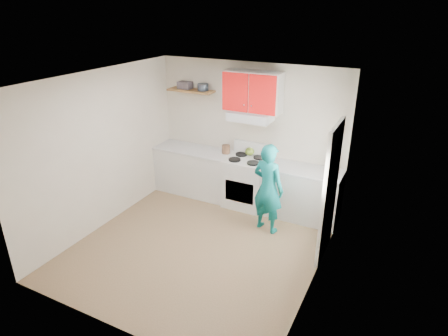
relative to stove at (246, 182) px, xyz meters
The scene contains 21 objects.
floor 1.64m from the stove, 93.63° to the right, with size 3.80×3.80×0.00m, color brown.
ceiling 2.66m from the stove, 93.63° to the right, with size 3.60×3.80×0.04m, color white.
back_wall 0.91m from the stove, 107.10° to the left, with size 3.60×0.04×2.60m, color beige.
front_wall 3.58m from the stove, 91.65° to the right, with size 3.60×0.04×2.60m, color beige.
left_wall 2.61m from the stove, 140.34° to the right, with size 0.04×3.80×2.60m, color beige.
right_wall 2.46m from the stove, 42.81° to the right, with size 0.04×3.80×2.60m, color beige.
door 1.97m from the stove, 27.58° to the right, with size 0.05×0.85×2.05m, color white.
door_glass 2.11m from the stove, 27.97° to the right, with size 0.01×0.55×0.95m, color white.
counter_left 1.14m from the stove, behind, with size 1.52×0.60×0.90m, color silver.
counter_right 1.04m from the stove, ahead, with size 1.32×0.60×0.90m, color silver.
stove is the anchor object (origin of this frame).
range_hood 1.24m from the stove, 90.00° to the left, with size 0.76×0.44×0.15m, color silver.
upper_cabinets 1.67m from the stove, 90.00° to the left, with size 1.02×0.33×0.70m, color red.
shelf 2.01m from the stove, behind, with size 0.90×0.30×0.04m, color brown.
books 2.16m from the stove, behind, with size 0.25×0.18×0.13m, color #433B42.
tin 1.93m from the stove, 168.94° to the left, with size 0.21×0.21×0.13m, color #333D4C.
kettle 0.58m from the stove, 101.34° to the left, with size 0.17×0.17×0.15m, color #5A711F.
crock 0.72m from the stove, 168.35° to the left, with size 0.15×0.15×0.18m, color #533724.
cutting_board 0.89m from the stove, ahead, with size 0.30×0.22×0.02m, color olive.
silicone_mat 1.53m from the stove, ahead, with size 0.29×0.24×0.01m, color red.
person 0.96m from the stove, 44.27° to the right, with size 0.56×0.36×1.52m, color #0B6768.
Camera 1 is at (2.65, -4.40, 3.52)m, focal length 30.96 mm.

